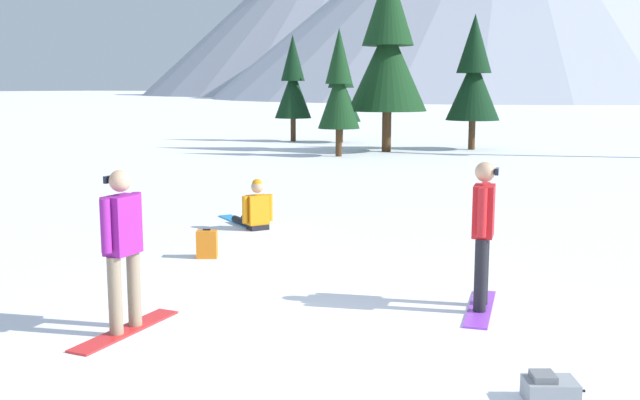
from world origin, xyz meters
The scene contains 11 objects.
ground_plane centered at (0.00, 0.00, 0.00)m, with size 800.00×800.00×0.00m, color white.
snowboarder_foreground centered at (-1.82, -0.51, 0.96)m, with size 0.36×1.59×1.81m.
snowboarder_midground centered at (1.46, 2.13, 0.97)m, with size 0.57×1.60×1.82m.
snowboarder_background centered at (-3.83, 5.27, 0.34)m, with size 1.71×1.32×0.98m.
backpack_orange centered at (-3.15, 2.82, 0.21)m, with size 0.38×0.36×0.47m.
backpack_grey centered at (2.71, -0.23, 0.11)m, with size 0.54×0.48×0.26m.
pine_tree_slender centered at (-8.00, 22.12, 4.21)m, with size 3.31×3.31×7.71m.
pine_tree_twin centered at (-8.86, 19.29, 2.70)m, with size 1.64×1.64×4.95m.
pine_tree_young centered at (-11.94, 25.83, 2.54)m, with size 1.96×1.96×4.67m.
pine_tree_broad centered at (-5.11, 24.79, 3.15)m, with size 2.31×2.31×5.78m.
pine_tree_leaning centered at (-14.42, 25.46, 2.86)m, with size 1.83×1.83×5.26m.
Camera 1 is at (3.70, -6.44, 2.70)m, focal length 40.99 mm.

